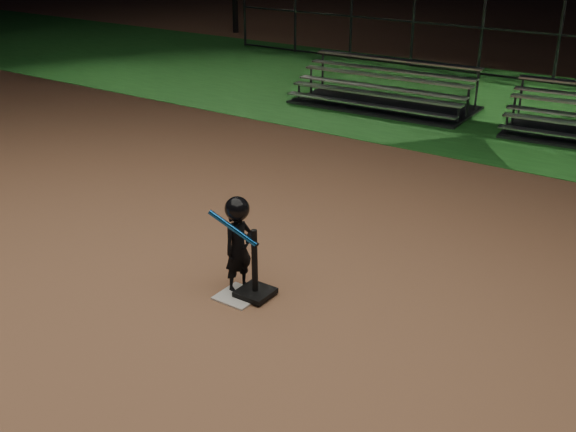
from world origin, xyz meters
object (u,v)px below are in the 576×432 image
object	(u,v)px
home_plate	(238,296)
bleacher_left	(384,98)
child_batter	(238,242)
batting_tee	(255,283)

from	to	relation	value
home_plate	bleacher_left	size ratio (longest dim) A/B	0.11
bleacher_left	child_batter	bearing A→B (deg)	-75.90
home_plate	child_batter	xyz separation A→B (m)	(-0.10, 0.15, 0.61)
home_plate	bleacher_left	world-z (taller)	bleacher_left
batting_tee	bleacher_left	xyz separation A→B (m)	(-2.72, 8.41, 0.03)
child_batter	bleacher_left	distance (m)	8.75
batting_tee	child_batter	xyz separation A→B (m)	(-0.25, 0.03, 0.44)
child_batter	batting_tee	bearing A→B (deg)	-84.42
bleacher_left	batting_tee	bearing A→B (deg)	-74.38
home_plate	bleacher_left	xyz separation A→B (m)	(-2.56, 8.53, 0.19)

